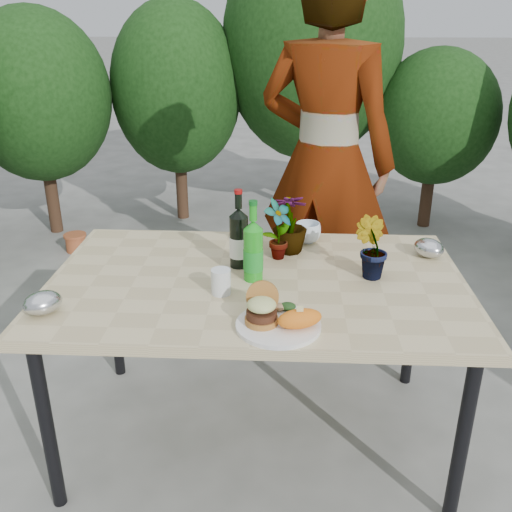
{
  "coord_description": "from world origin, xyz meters",
  "views": [
    {
      "loc": [
        0.1,
        -1.98,
        1.7
      ],
      "look_at": [
        0.0,
        -0.08,
        0.88
      ],
      "focal_mm": 40.0,
      "sensor_mm": 36.0,
      "label": 1
    }
  ],
  "objects_px": {
    "patio_table": "(257,292)",
    "dinner_plate": "(278,325)",
    "person": "(326,162)",
    "wine_bottle": "(239,239)"
  },
  "relations": [
    {
      "from": "dinner_plate",
      "to": "wine_bottle",
      "type": "distance_m",
      "value": 0.52
    },
    {
      "from": "patio_table",
      "to": "dinner_plate",
      "type": "relative_size",
      "value": 5.71
    },
    {
      "from": "patio_table",
      "to": "person",
      "type": "bearing_deg",
      "value": 71.43
    },
    {
      "from": "patio_table",
      "to": "person",
      "type": "height_order",
      "value": "person"
    },
    {
      "from": "dinner_plate",
      "to": "person",
      "type": "distance_m",
      "value": 1.32
    },
    {
      "from": "dinner_plate",
      "to": "person",
      "type": "height_order",
      "value": "person"
    },
    {
      "from": "patio_table",
      "to": "dinner_plate",
      "type": "height_order",
      "value": "dinner_plate"
    },
    {
      "from": "dinner_plate",
      "to": "person",
      "type": "relative_size",
      "value": 0.14
    },
    {
      "from": "patio_table",
      "to": "dinner_plate",
      "type": "distance_m",
      "value": 0.38
    },
    {
      "from": "wine_bottle",
      "to": "person",
      "type": "distance_m",
      "value": 0.9
    }
  ]
}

